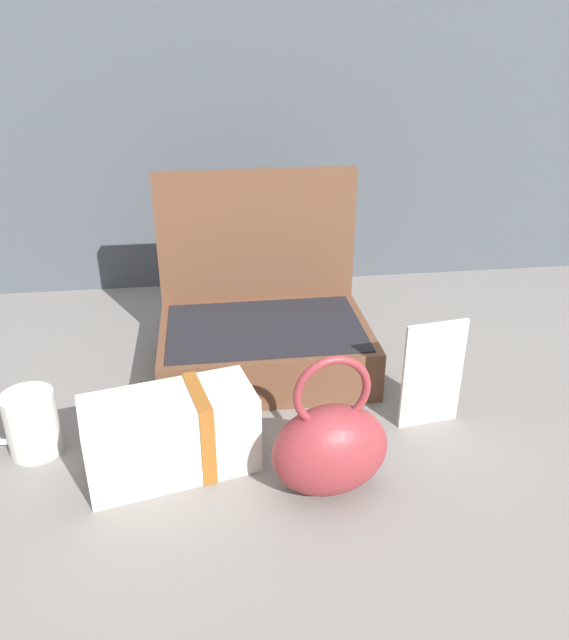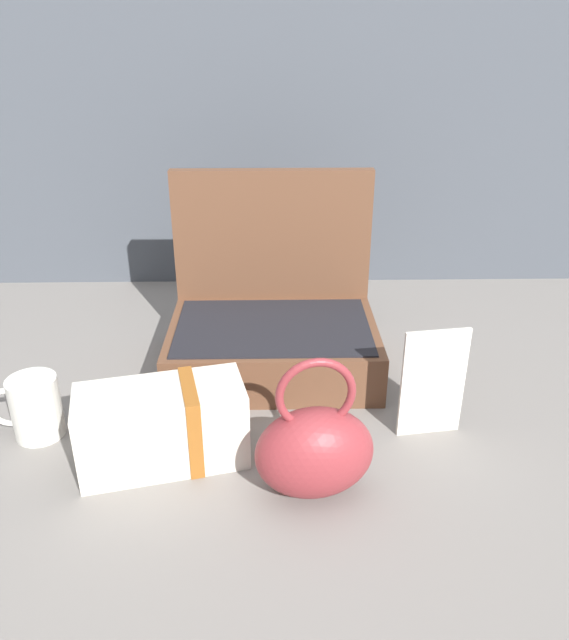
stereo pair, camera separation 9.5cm
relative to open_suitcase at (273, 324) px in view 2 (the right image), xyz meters
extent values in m
plane|color=slate|center=(0.04, -0.15, -0.08)|extent=(6.00, 6.00, 0.00)
cube|color=brown|center=(0.00, -0.04, -0.03)|extent=(0.37, 0.25, 0.09)
cube|color=black|center=(0.00, -0.04, 0.01)|extent=(0.34, 0.23, 0.00)
cube|color=brown|center=(0.00, 0.10, 0.09)|extent=(0.37, 0.02, 0.34)
ellipsoid|color=maroon|center=(0.05, -0.36, -0.01)|extent=(0.17, 0.12, 0.13)
torus|color=maroon|center=(0.05, -0.36, 0.08)|extent=(0.11, 0.03, 0.11)
cube|color=silver|center=(-0.16, -0.29, -0.02)|extent=(0.25, 0.15, 0.12)
cube|color=#99561E|center=(-0.12, -0.28, -0.02)|extent=(0.04, 0.11, 0.12)
cylinder|color=silver|center=(-0.36, -0.22, -0.03)|extent=(0.08, 0.08, 0.10)
torus|color=silver|center=(-0.41, -0.22, -0.03)|extent=(0.07, 0.01, 0.07)
cube|color=silver|center=(0.24, -0.23, 0.01)|extent=(0.10, 0.02, 0.18)
camera|label=1|loc=(-0.09, -1.01, 0.50)|focal=34.73mm
camera|label=2|loc=(0.00, -1.02, 0.50)|focal=34.73mm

